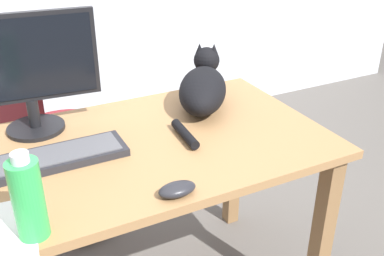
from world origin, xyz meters
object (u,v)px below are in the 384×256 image
keyboard (55,157)px  computer_mouse (177,189)px  monitor (26,69)px  water_bottle (28,199)px  office_chair (56,155)px  cat (203,87)px

keyboard → computer_mouse: size_ratio=4.00×
monitor → computer_mouse: bearing=-64.4°
keyboard → water_bottle: 0.36m
monitor → water_bottle: 0.60m
office_chair → cat: 0.84m
monitor → keyboard: size_ratio=1.09×
keyboard → office_chair: bearing=82.0°
office_chair → computer_mouse: size_ratio=8.36×
computer_mouse → office_chair: bearing=99.7°
monitor → keyboard: monitor is taller
monitor → cat: (0.63, -0.08, -0.15)m
computer_mouse → water_bottle: size_ratio=0.48×
monitor → keyboard: bearing=-86.2°
monitor → keyboard: (0.02, -0.25, -0.21)m
water_bottle → monitor: bearing=79.9°
cat → water_bottle: (-0.73, -0.49, 0.03)m
office_chair → water_bottle: water_bottle is taller
monitor → computer_mouse: (0.28, -0.58, -0.21)m
water_bottle → office_chair: bearing=77.9°
office_chair → cat: bearing=-43.9°
monitor → cat: monitor is taller
monitor → cat: size_ratio=0.92×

